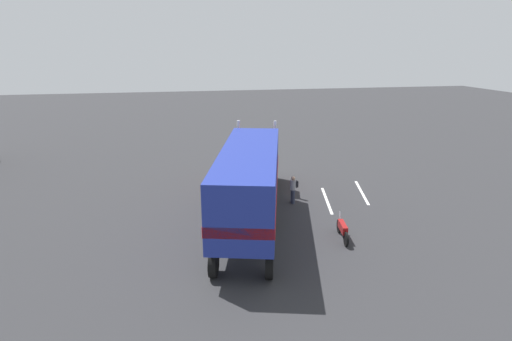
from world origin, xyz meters
TOP-DOWN VIEW (x-y plane):
  - ground_plane at (0.00, 0.00)m, footprint 120.00×120.00m
  - lane_stripe_near at (-3.87, -3.50)m, footprint 4.32×1.14m
  - lane_stripe_mid at (-2.98, -6.13)m, footprint 4.30×1.27m
  - semi_truck at (-6.15, 1.49)m, footprint 14.32×6.10m
  - person_bystander at (-3.90, -1.41)m, footprint 0.34×0.47m
  - motorcycle at (-8.90, -2.38)m, footprint 2.10×0.45m

SIDE VIEW (x-z plane):
  - ground_plane at x=0.00m, z-range 0.00..0.00m
  - lane_stripe_near at x=-3.87m, z-range 0.00..0.01m
  - lane_stripe_mid at x=-2.98m, z-range 0.00..0.01m
  - motorcycle at x=-8.90m, z-range -0.08..1.04m
  - person_bystander at x=-3.90m, z-range 0.08..1.71m
  - semi_truck at x=-6.15m, z-range 0.27..4.77m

